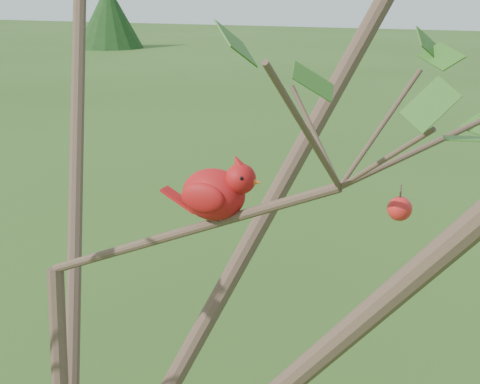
{
  "coord_description": "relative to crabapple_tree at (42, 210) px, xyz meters",
  "views": [
    {
      "loc": [
        0.83,
        -1.06,
        2.52
      ],
      "look_at": [
        0.37,
        0.07,
        2.17
      ],
      "focal_mm": 55.0,
      "sensor_mm": 36.0,
      "label": 1
    }
  ],
  "objects": [
    {
      "name": "cardinal",
      "position": [
        0.3,
        0.09,
        0.04
      ],
      "size": [
        0.19,
        0.1,
        0.13
      ],
      "rotation": [
        0.0,
        0.0,
        -0.02
      ],
      "color": "#B70F18",
      "rests_on": "ground"
    },
    {
      "name": "distant_trees",
      "position": [
        -2.14,
        23.13,
        -0.62
      ],
      "size": [
        42.43,
        12.78,
        3.44
      ],
      "color": "#3D2C21",
      "rests_on": "ground"
    },
    {
      "name": "crabapple_tree",
      "position": [
        0.0,
        0.0,
        0.0
      ],
      "size": [
        2.35,
        2.05,
        2.95
      ],
      "color": "#3D2C21",
      "rests_on": "ground"
    }
  ]
}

